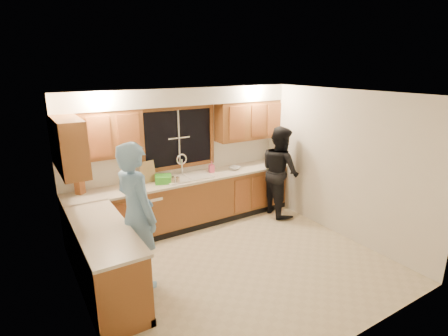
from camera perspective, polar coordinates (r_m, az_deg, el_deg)
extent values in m
plane|color=beige|center=(5.42, 1.95, -15.41)|extent=(4.20, 4.20, 0.00)
plane|color=white|center=(4.62, 2.25, 11.94)|extent=(4.20, 4.20, 0.00)
plane|color=white|center=(6.48, -7.32, 1.89)|extent=(4.20, 0.00, 4.20)
plane|color=white|center=(4.17, -22.85, -7.67)|extent=(0.00, 3.80, 3.80)
plane|color=white|center=(6.25, 18.28, 0.65)|extent=(0.00, 3.80, 3.80)
cube|color=#94582A|center=(6.47, -5.94, -5.63)|extent=(4.20, 0.60, 0.88)
cube|color=#94582A|center=(4.88, -18.94, -14.28)|extent=(0.60, 1.90, 0.88)
cube|color=beige|center=(6.30, -6.01, -1.79)|extent=(4.20, 0.63, 0.04)
cube|color=beige|center=(4.67, -19.28, -9.37)|extent=(0.63, 1.90, 0.04)
cube|color=#94582A|center=(5.77, -19.83, 5.10)|extent=(1.35, 0.33, 0.75)
cube|color=#94582A|center=(6.92, 3.94, 7.79)|extent=(1.35, 0.33, 0.75)
cube|color=#94582A|center=(5.09, -23.90, 3.25)|extent=(0.33, 0.90, 0.75)
cube|color=white|center=(6.14, -7.00, 11.54)|extent=(4.20, 0.35, 0.30)
cube|color=black|center=(6.39, -7.42, 4.92)|extent=(1.30, 0.01, 1.00)
cube|color=#94582A|center=(6.30, -7.56, 9.68)|extent=(1.44, 0.03, 0.07)
cube|color=#94582A|center=(6.51, -7.21, 0.29)|extent=(1.44, 0.03, 0.07)
cube|color=#94582A|center=(6.14, -13.21, 4.14)|extent=(0.07, 0.03, 1.00)
cube|color=#94582A|center=(6.69, -2.03, 5.56)|extent=(0.07, 0.03, 1.00)
cube|color=white|center=(6.30, -6.07, -1.50)|extent=(0.86, 0.52, 0.03)
cube|color=white|center=(6.25, -7.78, -2.59)|extent=(0.38, 0.42, 0.18)
cube|color=white|center=(6.42, -4.37, -1.96)|extent=(0.38, 0.42, 0.18)
cylinder|color=silver|center=(6.43, -6.90, 0.24)|extent=(0.04, 0.04, 0.28)
torus|color=silver|center=(6.40, -6.94, 1.44)|extent=(0.21, 0.03, 0.21)
cube|color=silver|center=(6.18, -13.04, -7.37)|extent=(0.60, 0.56, 0.82)
cube|color=silver|center=(4.40, -17.12, -17.62)|extent=(0.58, 0.75, 0.90)
imported|color=#77ADE2|center=(4.71, -14.07, -7.59)|extent=(0.62, 0.81, 1.97)
imported|color=black|center=(6.88, 9.12, -0.51)|extent=(0.80, 0.95, 1.76)
cube|color=#9F572B|center=(5.91, -22.48, -2.84)|extent=(0.17, 0.16, 0.23)
cube|color=tan|center=(6.14, -12.35, -0.59)|extent=(0.29, 0.13, 0.36)
cube|color=green|center=(6.08, -9.89, -1.79)|extent=(0.35, 0.34, 0.13)
imported|color=#F55D84|center=(6.56, -2.05, 0.18)|extent=(0.11, 0.11, 0.21)
imported|color=silver|center=(6.77, 1.77, 0.01)|extent=(0.29, 0.29, 0.05)
cylinder|color=beige|center=(5.99, -8.38, -2.02)|extent=(0.08, 0.08, 0.13)
cylinder|color=beige|center=(6.00, -7.55, -2.00)|extent=(0.08, 0.08, 0.12)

